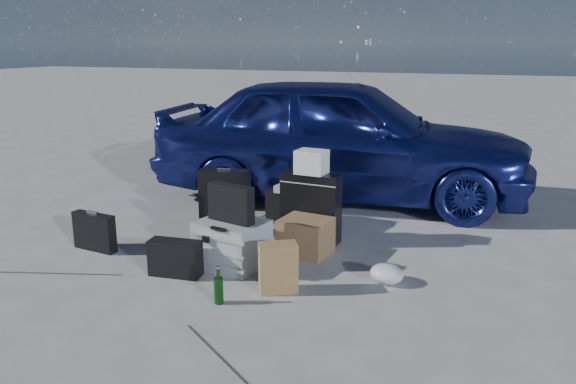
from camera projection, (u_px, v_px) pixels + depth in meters
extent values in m
plane|color=#ABABA6|center=(211.00, 277.00, 4.34)|extent=(60.00, 60.00, 0.00)
imported|color=navy|center=(341.00, 137.00, 6.37)|extent=(4.35, 2.19, 1.42)
cube|color=#A0A3A5|center=(232.00, 243.00, 4.52)|extent=(0.59, 0.51, 0.37)
cube|color=black|center=(231.00, 203.00, 4.43)|extent=(0.41, 0.19, 0.30)
cube|color=black|center=(94.00, 232.00, 4.86)|extent=(0.43, 0.14, 0.33)
cube|color=black|center=(225.00, 202.00, 5.25)|extent=(0.50, 0.29, 0.61)
cube|color=black|center=(311.00, 208.00, 5.04)|extent=(0.54, 0.22, 0.63)
cube|color=silver|center=(312.00, 162.00, 4.93)|extent=(0.27, 0.23, 0.21)
cube|color=black|center=(300.00, 208.00, 5.55)|extent=(0.70, 0.43, 0.33)
cube|color=silver|center=(299.00, 188.00, 5.52)|extent=(0.45, 0.36, 0.07)
cube|color=black|center=(300.00, 182.00, 5.50)|extent=(0.29, 0.21, 0.06)
cube|color=olive|center=(278.00, 268.00, 4.05)|extent=(0.32, 0.28, 0.36)
cube|color=brown|center=(305.00, 236.00, 4.79)|extent=(0.44, 0.40, 0.30)
ellipsoid|color=silver|center=(387.00, 274.00, 4.22)|extent=(0.33, 0.31, 0.14)
cube|color=black|center=(175.00, 258.00, 4.33)|extent=(0.42, 0.20, 0.28)
cylinder|color=black|center=(219.00, 286.00, 3.87)|extent=(0.07, 0.07, 0.26)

